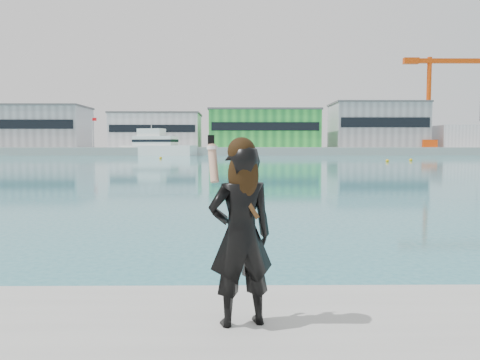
{
  "coord_description": "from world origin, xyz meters",
  "views": [
    {
      "loc": [
        -0.08,
        -4.14,
        2.36
      ],
      "look_at": [
        -0.03,
        0.56,
        2.02
      ],
      "focal_mm": 35.0,
      "sensor_mm": 36.0,
      "label": 1
    }
  ],
  "objects_px": {
    "dock_crane": "(433,98)",
    "buoy_near": "(387,162)",
    "buoy_far": "(161,159)",
    "buoy_extra": "(411,161)",
    "woman": "(241,230)",
    "motor_yacht": "(157,146)"
  },
  "relations": [
    {
      "from": "buoy_extra",
      "to": "motor_yacht",
      "type": "bearing_deg",
      "value": 137.14
    },
    {
      "from": "dock_crane",
      "to": "buoy_far",
      "type": "xyz_separation_m",
      "value": [
        -66.79,
        -41.06,
        -15.07
      ]
    },
    {
      "from": "buoy_near",
      "to": "woman",
      "type": "distance_m",
      "value": 68.3
    },
    {
      "from": "buoy_extra",
      "to": "woman",
      "type": "xyz_separation_m",
      "value": [
        -27.3,
        -68.28,
        1.64
      ]
    },
    {
      "from": "dock_crane",
      "to": "buoy_near",
      "type": "height_order",
      "value": "dock_crane"
    },
    {
      "from": "buoy_extra",
      "to": "woman",
      "type": "distance_m",
      "value": 73.55
    },
    {
      "from": "buoy_far",
      "to": "woman",
      "type": "xyz_separation_m",
      "value": [
        13.56,
        -81.08,
        1.64
      ]
    },
    {
      "from": "buoy_near",
      "to": "motor_yacht",
      "type": "bearing_deg",
      "value": 131.55
    },
    {
      "from": "buoy_far",
      "to": "dock_crane",
      "type": "bearing_deg",
      "value": 31.58
    },
    {
      "from": "dock_crane",
      "to": "buoy_near",
      "type": "xyz_separation_m",
      "value": [
        -30.84,
        -57.65,
        -15.07
      ]
    },
    {
      "from": "buoy_near",
      "to": "buoy_far",
      "type": "bearing_deg",
      "value": 155.24
    },
    {
      "from": "motor_yacht",
      "to": "buoy_near",
      "type": "relative_size",
      "value": 38.45
    },
    {
      "from": "woman",
      "to": "buoy_near",
      "type": "bearing_deg",
      "value": -124.92
    },
    {
      "from": "buoy_near",
      "to": "buoy_far",
      "type": "xyz_separation_m",
      "value": [
        -35.95,
        16.58,
        0.0
      ]
    },
    {
      "from": "dock_crane",
      "to": "woman",
      "type": "height_order",
      "value": "dock_crane"
    },
    {
      "from": "buoy_near",
      "to": "buoy_extra",
      "type": "height_order",
      "value": "same"
    },
    {
      "from": "motor_yacht",
      "to": "buoy_extra",
      "type": "distance_m",
      "value": 63.44
    },
    {
      "from": "motor_yacht",
      "to": "woman",
      "type": "bearing_deg",
      "value": -62.33
    },
    {
      "from": "buoy_far",
      "to": "buoy_near",
      "type": "bearing_deg",
      "value": -24.76
    },
    {
      "from": "motor_yacht",
      "to": "buoy_far",
      "type": "xyz_separation_m",
      "value": [
        5.62,
        -30.32,
        -2.43
      ]
    },
    {
      "from": "buoy_extra",
      "to": "woman",
      "type": "relative_size",
      "value": 0.3
    },
    {
      "from": "buoy_extra",
      "to": "woman",
      "type": "height_order",
      "value": "woman"
    }
  ]
}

